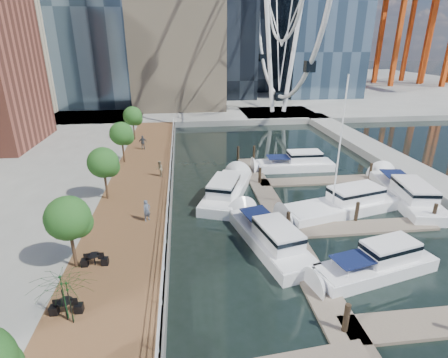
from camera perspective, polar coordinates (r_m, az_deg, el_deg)
name	(u,v)px	position (r m, az deg, el deg)	size (l,w,h in m)	color
ground	(276,310)	(20.62, 8.43, -20.43)	(520.00, 520.00, 0.00)	black
boardwalk	(138,197)	(32.81, -13.92, -2.95)	(6.00, 60.00, 1.00)	brown
seawall	(171,196)	(32.55, -8.68, -2.74)	(0.25, 60.00, 1.00)	#595954
land_far	(195,86)	(117.56, -4.68, 14.90)	(200.00, 114.00, 1.00)	gray
breakwater	(403,167)	(44.56, 27.15, 1.78)	(4.00, 60.00, 1.00)	gray
pier	(278,114)	(70.52, 8.76, 10.39)	(14.00, 12.00, 1.00)	gray
railing	(169,186)	(32.15, -8.95, -1.08)	(0.10, 60.00, 1.05)	white
floating_docks	(339,212)	(30.70, 18.22, -5.19)	(16.00, 34.00, 2.60)	#6D6051
port_cranes	(414,20)	(132.10, 28.58, 21.78)	(40.00, 52.00, 38.00)	#D84C14
street_trees	(103,163)	(30.97, -19.14, 2.54)	(2.60, 42.60, 4.60)	#3F2B1C
cafe_tables	(62,337)	(18.63, -24.92, -22.40)	(2.50, 13.70, 0.74)	black
yacht_foreground	(373,274)	(24.78, 23.22, -14.08)	(2.39, 8.91, 2.15)	white
pedestrian_near	(147,210)	(27.09, -12.50, -5.04)	(0.62, 0.40, 1.69)	#515B6D
pedestrian_mid	(159,169)	(35.72, -10.50, 1.64)	(0.79, 0.62, 1.63)	gray
pedestrian_far	(143,142)	(45.52, -13.09, 5.84)	(1.05, 0.44, 1.79)	#373C45
moored_yachts	(332,213)	(31.46, 17.18, -5.40)	(22.11, 31.96, 11.50)	white
cafe_seating	(58,333)	(17.57, -25.50, -21.76)	(4.40, 11.58, 2.66)	black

